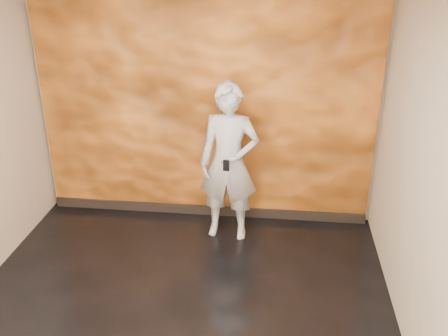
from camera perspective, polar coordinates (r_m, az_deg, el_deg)
room at (r=3.99m, az=-6.39°, el=-1.27°), size 4.02×4.02×2.81m
feature_wall at (r=5.79m, az=-2.17°, el=6.89°), size 3.90×0.06×2.75m
baseboard at (r=6.27m, az=-2.04°, el=-4.80°), size 3.90×0.04×0.12m
man at (r=5.49m, az=0.57°, el=0.57°), size 0.68×0.47×1.80m
phone at (r=5.23m, az=0.25°, el=0.29°), size 0.07×0.02×0.13m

